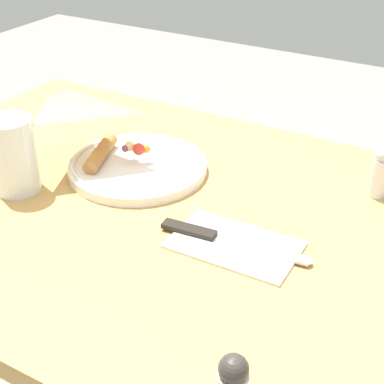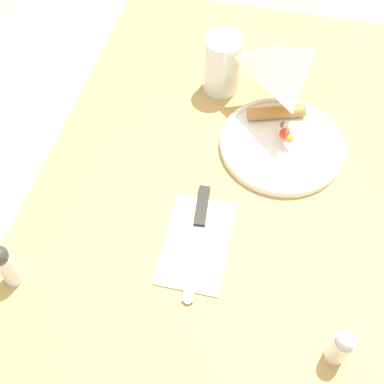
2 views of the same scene
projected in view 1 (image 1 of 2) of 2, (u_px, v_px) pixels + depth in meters
name	position (u px, v px, depth m)	size (l,w,h in m)	color
dining_table	(203.00, 278.00, 0.91)	(1.17, 0.69, 0.72)	tan
plate_pizza	(138.00, 164.00, 0.97)	(0.23, 0.23, 0.05)	white
milk_glass	(13.00, 157.00, 0.90)	(0.07, 0.07, 0.12)	white
napkin_folded	(235.00, 245.00, 0.80)	(0.17, 0.11, 0.00)	white
butter_knife	(227.00, 240.00, 0.80)	(0.21, 0.04, 0.01)	black
salt_shaker	(381.00, 171.00, 0.89)	(0.03, 0.03, 0.08)	silver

